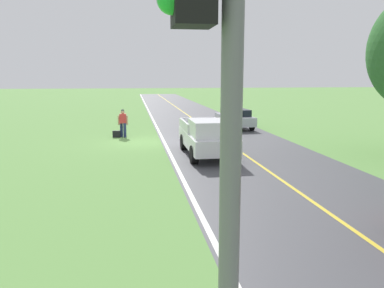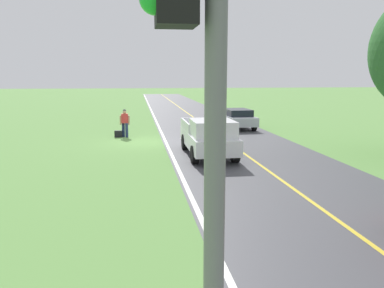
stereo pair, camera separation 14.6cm
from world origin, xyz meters
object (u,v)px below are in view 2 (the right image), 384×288
at_px(pickup_truck_passing, 209,136).
at_px(sedan_near_oncoming, 237,118).
at_px(hitchhiker_walking, 125,121).
at_px(suitcase_carried, 118,134).
at_px(traffic_light_mast, 195,106).

bearing_deg(pickup_truck_passing, sedan_near_oncoming, -111.91).
xyz_separation_m(hitchhiker_walking, sedan_near_oncoming, (-7.95, -2.99, -0.23)).
relative_size(suitcase_carried, pickup_truck_passing, 0.09).
distance_m(pickup_truck_passing, traffic_light_mast, 15.53).
height_order(hitchhiker_walking, sedan_near_oncoming, hitchhiker_walking).
bearing_deg(traffic_light_mast, sedan_near_oncoming, -105.46).
xyz_separation_m(hitchhiker_walking, suitcase_carried, (0.42, 0.07, -0.77)).
xyz_separation_m(pickup_truck_passing, sedan_near_oncoming, (-3.87, -9.62, -0.21)).
distance_m(hitchhiker_walking, suitcase_carried, 0.88).
distance_m(traffic_light_mast, sedan_near_oncoming, 25.72).
distance_m(hitchhiker_walking, sedan_near_oncoming, 8.50).
bearing_deg(suitcase_carried, hitchhiker_walking, 100.86).
bearing_deg(traffic_light_mast, hitchhiker_walking, -87.00).
bearing_deg(pickup_truck_passing, hitchhiker_walking, -58.38).
bearing_deg(suitcase_carried, traffic_light_mast, 6.08).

